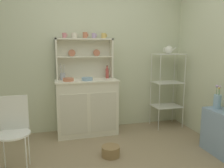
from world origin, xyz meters
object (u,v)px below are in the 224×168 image
(bowl_mixing_large, at_px, (68,80))
(jam_bottle, at_px, (107,73))
(hutch_shelf_unit, at_px, (84,55))
(wire_chair, at_px, (14,126))
(porcelain_teapot, at_px, (169,50))
(bakers_rack, at_px, (167,81))
(side_shelf_blue, at_px, (222,132))
(cup_rose_0, at_px, (64,35))
(flower_vase, at_px, (217,101))
(floor_basket, at_px, (111,151))
(utensil_jar, at_px, (63,76))
(hutch_cabinet, at_px, (87,106))

(bowl_mixing_large, bearing_deg, jam_bottle, 13.96)
(hutch_shelf_unit, height_order, wire_chair, hutch_shelf_unit)
(porcelain_teapot, bearing_deg, bakers_rack, 0.00)
(side_shelf_blue, relative_size, cup_rose_0, 7.36)
(flower_vase, bearing_deg, hutch_shelf_unit, 143.20)
(floor_basket, bearing_deg, flower_vase, -7.30)
(bowl_mixing_large, xyz_separation_m, porcelain_teapot, (1.68, 0.04, 0.44))
(porcelain_teapot, distance_m, flower_vase, 1.21)
(hutch_shelf_unit, height_order, cup_rose_0, cup_rose_0)
(hutch_shelf_unit, distance_m, utensil_jar, 0.49)
(floor_basket, distance_m, bowl_mixing_large, 1.23)
(porcelain_teapot, bearing_deg, utensil_jar, 176.54)
(cup_rose_0, bearing_deg, side_shelf_blue, -33.78)
(side_shelf_blue, distance_m, porcelain_teapot, 1.55)
(side_shelf_blue, height_order, wire_chair, wire_chair)
(jam_bottle, bearing_deg, flower_vase, -42.13)
(floor_basket, bearing_deg, porcelain_teapot, 33.56)
(floor_basket, bearing_deg, bowl_mixing_large, 120.44)
(floor_basket, relative_size, cup_rose_0, 2.98)
(bakers_rack, bearing_deg, jam_bottle, 173.71)
(cup_rose_0, xyz_separation_m, porcelain_teapot, (1.71, -0.15, -0.22))
(hutch_shelf_unit, xyz_separation_m, wire_chair, (-0.95, -1.03, -0.74))
(side_shelf_blue, xyz_separation_m, bowl_mixing_large, (-1.87, 1.07, 0.62))
(side_shelf_blue, bearing_deg, hutch_cabinet, 144.19)
(jam_bottle, bearing_deg, wire_chair, -144.00)
(utensil_jar, bearing_deg, cup_rose_0, 41.07)
(wire_chair, height_order, jam_bottle, jam_bottle)
(floor_basket, relative_size, jam_bottle, 1.12)
(cup_rose_0, bearing_deg, wire_chair, -123.08)
(wire_chair, distance_m, porcelain_teapot, 2.63)
(hutch_cabinet, bearing_deg, jam_bottle, 13.53)
(hutch_cabinet, height_order, flower_vase, flower_vase)
(hutch_shelf_unit, distance_m, wire_chair, 1.58)
(hutch_shelf_unit, relative_size, utensil_jar, 3.56)
(wire_chair, bearing_deg, bakers_rack, 47.21)
(cup_rose_0, bearing_deg, porcelain_teapot, -5.05)
(cup_rose_0, bearing_deg, hutch_shelf_unit, 7.40)
(bakers_rack, bearing_deg, side_shelf_blue, -80.50)
(bowl_mixing_large, relative_size, jam_bottle, 0.78)
(wire_chair, height_order, floor_basket, wire_chair)
(hutch_cabinet, height_order, side_shelf_blue, hutch_cabinet)
(hutch_shelf_unit, relative_size, floor_basket, 3.86)
(porcelain_teapot, bearing_deg, bowl_mixing_large, -178.49)
(bakers_rack, distance_m, floor_basket, 1.66)
(hutch_cabinet, xyz_separation_m, floor_basket, (0.17, -0.85, -0.39))
(hutch_cabinet, bearing_deg, flower_vase, -32.86)
(side_shelf_blue, bearing_deg, bakers_rack, 99.50)
(bowl_mixing_large, bearing_deg, bakers_rack, 1.51)
(jam_bottle, bearing_deg, hutch_cabinet, -166.47)
(cup_rose_0, relative_size, utensil_jar, 0.31)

